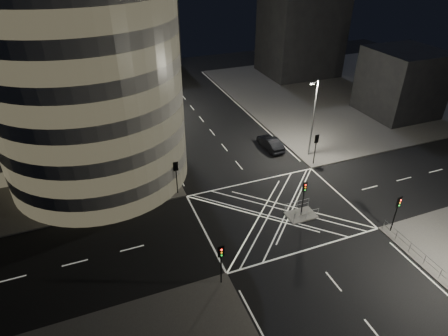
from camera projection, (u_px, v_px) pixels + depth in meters
name	position (u px, v px, depth m)	size (l,w,h in m)	color
ground	(277.00, 212.00, 39.06)	(120.00, 120.00, 0.00)	black
sidewalk_far_right	(346.00, 91.00, 69.36)	(42.00, 42.00, 0.15)	#514E4B
central_island	(301.00, 215.00, 38.45)	(3.00, 2.00, 0.15)	slate
office_tower_curved	(36.00, 63.00, 40.86)	(30.00, 29.00, 27.20)	gray
office_block_rear	(35.00, 35.00, 59.71)	(24.00, 16.00, 22.00)	gray
building_right_far	(300.00, 36.00, 74.76)	(14.00, 12.00, 15.00)	black
building_right_near	(401.00, 82.00, 58.28)	(10.00, 10.00, 10.00)	black
building_far_end	(133.00, 23.00, 79.07)	(18.00, 8.00, 18.00)	black
tree_a	(154.00, 150.00, 40.45)	(3.86, 3.86, 6.86)	black
tree_b	(144.00, 130.00, 45.36)	(4.51, 4.51, 6.92)	black
tree_c	(135.00, 108.00, 49.80)	(4.60, 4.60, 7.58)	black
tree_d	(128.00, 94.00, 54.63)	(4.51, 4.51, 7.39)	black
tree_e	(122.00, 82.00, 59.49)	(4.48, 4.48, 7.16)	black
traffic_signal_fl	(176.00, 172.00, 40.21)	(0.55, 0.22, 4.00)	black
traffic_signal_nl	(221.00, 258.00, 29.43)	(0.55, 0.22, 4.00)	black
traffic_signal_fr	(316.00, 144.00, 45.63)	(0.55, 0.22, 4.00)	black
traffic_signal_nr	(397.00, 208.00, 34.85)	(0.55, 0.22, 4.00)	black
traffic_signal_island	(304.00, 193.00, 36.96)	(0.55, 0.22, 4.00)	black
street_lamp_left_near	(157.00, 131.00, 42.75)	(1.25, 0.25, 10.00)	slate
street_lamp_left_far	(131.00, 82.00, 57.02)	(1.25, 0.25, 10.00)	slate
street_lamp_right_far	(313.00, 117.00, 46.19)	(1.25, 0.25, 10.00)	slate
railing_near_right	(432.00, 266.00, 31.62)	(0.06, 11.70, 1.10)	slate
railing_island_south	(306.00, 215.00, 37.41)	(2.80, 0.06, 1.10)	slate
railing_island_north	(297.00, 205.00, 38.83)	(2.80, 0.06, 1.10)	slate
sedan	(270.00, 143.00, 50.26)	(1.75, 5.03, 1.66)	black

